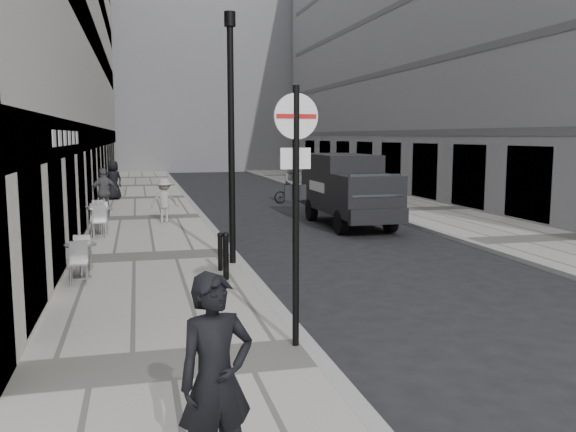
% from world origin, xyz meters
% --- Properties ---
extents(sidewalk, '(4.00, 60.00, 0.12)m').
position_xyz_m(sidewalk, '(-2.00, 18.00, 0.06)').
color(sidewalk, '#A4A095').
rests_on(sidewalk, ground).
extents(far_sidewalk, '(4.00, 60.00, 0.12)m').
position_xyz_m(far_sidewalk, '(9.00, 18.00, 0.06)').
color(far_sidewalk, '#A4A095').
rests_on(far_sidewalk, ground).
extents(building_left, '(4.00, 45.00, 18.00)m').
position_xyz_m(building_left, '(-6.00, 24.50, 9.00)').
color(building_left, '#B7B1A7').
rests_on(building_left, ground).
extents(building_right, '(6.00, 45.00, 20.00)m').
position_xyz_m(building_right, '(14.00, 24.50, 10.00)').
color(building_right, slate).
rests_on(building_right, ground).
extents(building_far, '(24.00, 16.00, 22.00)m').
position_xyz_m(building_far, '(1.50, 56.00, 11.00)').
color(building_far, slate).
rests_on(building_far, ground).
extents(walking_man, '(0.78, 0.61, 1.89)m').
position_xyz_m(walking_man, '(-1.77, -0.27, 1.06)').
color(walking_man, black).
rests_on(walking_man, sidewalk).
extents(sign_post, '(0.64, 0.12, 3.73)m').
position_xyz_m(sign_post, '(-0.20, 3.00, 2.51)').
color(sign_post, black).
rests_on(sign_post, sidewalk).
extents(lamppost, '(0.26, 0.26, 5.85)m').
position_xyz_m(lamppost, '(-0.20, 9.00, 3.37)').
color(lamppost, black).
rests_on(lamppost, sidewalk).
extents(bollard_near, '(0.13, 0.13, 0.95)m').
position_xyz_m(bollard_near, '(-0.60, 7.33, 0.59)').
color(bollard_near, black).
rests_on(bollard_near, sidewalk).
extents(bollard_far, '(0.11, 0.11, 0.81)m').
position_xyz_m(bollard_far, '(-0.60, 8.24, 0.53)').
color(bollard_far, black).
rests_on(bollard_far, sidewalk).
extents(panel_van, '(2.02, 5.32, 2.49)m').
position_xyz_m(panel_van, '(4.80, 14.98, 1.40)').
color(panel_van, black).
rests_on(panel_van, ground).
extents(cyclist, '(1.80, 0.86, 1.86)m').
position_xyz_m(cyclist, '(4.66, 22.46, 0.73)').
color(cyclist, black).
rests_on(cyclist, ground).
extents(pedestrian_a, '(1.17, 0.79, 1.84)m').
position_xyz_m(pedestrian_a, '(-3.60, 18.56, 1.04)').
color(pedestrian_a, '#555459').
rests_on(pedestrian_a, sidewalk).
extents(pedestrian_b, '(1.11, 0.80, 1.55)m').
position_xyz_m(pedestrian_b, '(-1.47, 16.44, 0.90)').
color(pedestrian_b, '#A29D96').
rests_on(pedestrian_b, sidewalk).
extents(pedestrian_c, '(1.09, 0.99, 1.87)m').
position_xyz_m(pedestrian_c, '(-3.49, 24.92, 1.05)').
color(pedestrian_c, black).
rests_on(pedestrian_c, sidewalk).
extents(cafe_table_near, '(0.67, 1.52, 0.86)m').
position_xyz_m(cafe_table_near, '(-3.60, 8.23, 0.56)').
color(cafe_table_near, '#ABABAD').
rests_on(cafe_table_near, sidewalk).
extents(cafe_table_mid, '(0.75, 1.69, 0.96)m').
position_xyz_m(cafe_table_mid, '(-3.51, 14.14, 0.61)').
color(cafe_table_mid, silver).
rests_on(cafe_table_mid, sidewalk).
extents(cafe_table_far, '(0.76, 1.72, 0.98)m').
position_xyz_m(cafe_table_far, '(-3.60, 14.57, 0.62)').
color(cafe_table_far, silver).
rests_on(cafe_table_far, sidewalk).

